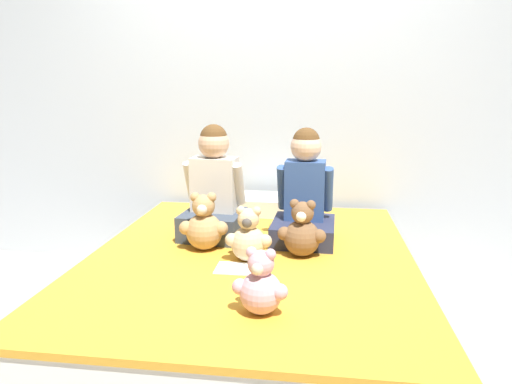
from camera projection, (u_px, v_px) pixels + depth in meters
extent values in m
plane|color=#B2A899|center=(251.00, 339.00, 2.43)|extent=(14.00, 14.00, 0.00)
cube|color=silver|center=(273.00, 96.00, 3.19)|extent=(8.00, 0.06, 2.50)
cube|color=#997F60|center=(251.00, 318.00, 2.41)|extent=(1.63, 1.96, 0.25)
cube|color=white|center=(251.00, 278.00, 2.35)|extent=(1.60, 1.92, 0.21)
cube|color=gold|center=(251.00, 256.00, 2.33)|extent=(1.62, 1.94, 0.03)
cube|color=#384251|center=(213.00, 225.00, 2.57)|extent=(0.36, 0.34, 0.14)
cube|color=silver|center=(215.00, 184.00, 2.56)|extent=(0.26, 0.17, 0.30)
sphere|color=#DBAD89|center=(214.00, 143.00, 2.51)|extent=(0.17, 0.17, 0.17)
sphere|color=brown|center=(214.00, 138.00, 2.50)|extent=(0.15, 0.15, 0.15)
cylinder|color=silver|center=(191.00, 182.00, 2.59)|extent=(0.07, 0.14, 0.25)
cylinder|color=silver|center=(239.00, 184.00, 2.53)|extent=(0.07, 0.14, 0.25)
cube|color=#282D47|center=(303.00, 231.00, 2.50)|extent=(0.35, 0.38, 0.11)
cube|color=#33518E|center=(305.00, 190.00, 2.51)|extent=(0.22, 0.15, 0.33)
sphere|color=beige|center=(306.00, 147.00, 2.45)|extent=(0.17, 0.17, 0.17)
sphere|color=brown|center=(306.00, 141.00, 2.45)|extent=(0.15, 0.15, 0.15)
cylinder|color=#33518E|center=(283.00, 188.00, 2.53)|extent=(0.06, 0.14, 0.26)
cylinder|color=#33518E|center=(328.00, 189.00, 2.48)|extent=(0.06, 0.14, 0.26)
sphere|color=tan|center=(204.00, 231.00, 2.37)|extent=(0.19, 0.19, 0.19)
sphere|color=tan|center=(204.00, 206.00, 2.34)|extent=(0.12, 0.12, 0.12)
sphere|color=beige|center=(202.00, 210.00, 2.29)|extent=(0.05, 0.05, 0.05)
sphere|color=tan|center=(195.00, 197.00, 2.33)|extent=(0.05, 0.05, 0.05)
sphere|color=tan|center=(212.00, 197.00, 2.33)|extent=(0.05, 0.05, 0.05)
sphere|color=tan|center=(186.00, 228.00, 2.35)|extent=(0.07, 0.07, 0.07)
sphere|color=tan|center=(221.00, 228.00, 2.34)|extent=(0.07, 0.07, 0.07)
sphere|color=brown|center=(302.00, 238.00, 2.28)|extent=(0.18, 0.18, 0.18)
sphere|color=brown|center=(303.00, 213.00, 2.25)|extent=(0.11, 0.11, 0.11)
sphere|color=white|center=(301.00, 217.00, 2.20)|extent=(0.05, 0.05, 0.05)
sphere|color=brown|center=(295.00, 204.00, 2.25)|extent=(0.05, 0.05, 0.05)
sphere|color=brown|center=(311.00, 205.00, 2.23)|extent=(0.05, 0.05, 0.05)
sphere|color=brown|center=(284.00, 234.00, 2.28)|extent=(0.07, 0.07, 0.07)
sphere|color=brown|center=(319.00, 236.00, 2.24)|extent=(0.07, 0.07, 0.07)
sphere|color=#D1B78E|center=(249.00, 243.00, 2.22)|extent=(0.17, 0.17, 0.17)
sphere|color=#D1B78E|center=(249.00, 219.00, 2.19)|extent=(0.11, 0.11, 0.11)
sphere|color=#4C4742|center=(248.00, 223.00, 2.15)|extent=(0.05, 0.05, 0.05)
sphere|color=#D1B78E|center=(241.00, 211.00, 2.18)|extent=(0.04, 0.04, 0.04)
sphere|color=#D1B78E|center=(257.00, 211.00, 2.18)|extent=(0.04, 0.04, 0.04)
sphere|color=#D1B78E|center=(232.00, 240.00, 2.20)|extent=(0.07, 0.07, 0.07)
sphere|color=#D1B78E|center=(265.00, 241.00, 2.19)|extent=(0.07, 0.07, 0.07)
sphere|color=#DBA3B2|center=(261.00, 292.00, 1.70)|extent=(0.16, 0.16, 0.16)
sphere|color=#DBA3B2|center=(261.00, 263.00, 1.67)|extent=(0.10, 0.10, 0.10)
sphere|color=beige|center=(258.00, 269.00, 1.63)|extent=(0.05, 0.05, 0.05)
sphere|color=#DBA3B2|center=(252.00, 252.00, 1.68)|extent=(0.04, 0.04, 0.04)
sphere|color=#DBA3B2|center=(270.00, 254.00, 1.65)|extent=(0.04, 0.04, 0.04)
sphere|color=#DBA3B2|center=(240.00, 287.00, 1.70)|extent=(0.06, 0.06, 0.06)
sphere|color=#DBA3B2|center=(280.00, 292.00, 1.66)|extent=(0.06, 0.06, 0.06)
cube|color=silver|center=(268.00, 204.00, 3.08)|extent=(0.50, 0.32, 0.11)
cube|color=white|center=(238.00, 268.00, 2.13)|extent=(0.21, 0.15, 0.00)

